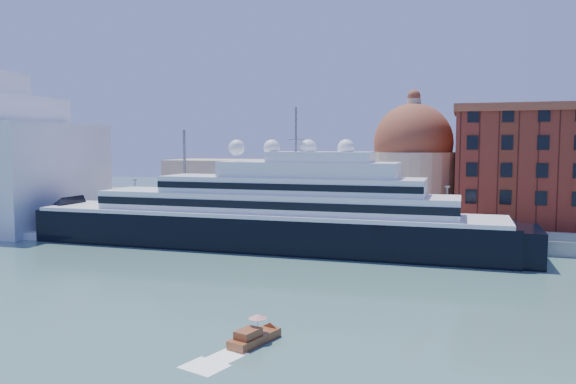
% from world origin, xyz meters
% --- Properties ---
extents(ground, '(400.00, 400.00, 0.00)m').
position_xyz_m(ground, '(0.00, 0.00, 0.00)').
color(ground, '#39625B').
rests_on(ground, ground).
extents(quay, '(180.00, 10.00, 2.50)m').
position_xyz_m(quay, '(0.00, 34.00, 1.25)').
color(quay, gray).
rests_on(quay, ground).
extents(land, '(260.00, 72.00, 2.00)m').
position_xyz_m(land, '(0.00, 75.00, 1.00)').
color(land, slate).
rests_on(land, ground).
extents(quay_fence, '(180.00, 0.10, 1.20)m').
position_xyz_m(quay_fence, '(0.00, 29.50, 3.10)').
color(quay_fence, slate).
rests_on(quay_fence, quay).
extents(superyacht, '(92.99, 12.89, 27.79)m').
position_xyz_m(superyacht, '(-3.05, 23.00, 4.80)').
color(superyacht, black).
rests_on(superyacht, ground).
extents(service_barge, '(11.45, 4.78, 2.51)m').
position_xyz_m(service_barge, '(-42.44, 19.22, 0.72)').
color(service_barge, white).
rests_on(service_barge, ground).
extents(water_taxi, '(3.45, 5.90, 2.66)m').
position_xyz_m(water_taxi, '(14.90, -20.93, 0.64)').
color(water_taxi, brown).
rests_on(water_taxi, ground).
extents(warehouse, '(43.00, 19.00, 23.25)m').
position_xyz_m(warehouse, '(52.00, 52.00, 13.79)').
color(warehouse, maroon).
rests_on(warehouse, land).
extents(church, '(66.00, 18.00, 25.50)m').
position_xyz_m(church, '(6.39, 57.72, 10.91)').
color(church, beige).
rests_on(church, land).
extents(lamp_posts, '(120.80, 2.40, 18.00)m').
position_xyz_m(lamp_posts, '(-12.67, 32.27, 9.84)').
color(lamp_posts, slate).
rests_on(lamp_posts, quay).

